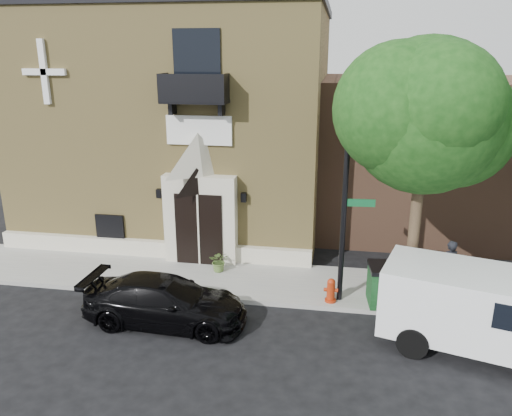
{
  "coord_description": "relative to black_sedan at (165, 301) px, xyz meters",
  "views": [
    {
      "loc": [
        3.74,
        -13.57,
        7.47
      ],
      "look_at": [
        1.13,
        2.0,
        2.51
      ],
      "focal_mm": 35.0,
      "sensor_mm": 36.0,
      "label": 1
    }
  ],
  "objects": [
    {
      "name": "ground",
      "position": [
        0.91,
        1.42,
        -0.68
      ],
      "size": [
        120.0,
        120.0,
        0.0
      ],
      "primitive_type": "plane",
      "color": "black",
      "rests_on": "ground"
    },
    {
      "name": "black_sedan",
      "position": [
        0.0,
        0.0,
        0.0
      ],
      "size": [
        4.73,
        2.02,
        1.36
      ],
      "primitive_type": "imported",
      "rotation": [
        0.0,
        0.0,
        1.54
      ],
      "color": "black",
      "rests_on": "ground"
    },
    {
      "name": "street_sign",
      "position": [
        4.92,
        1.99,
        2.52
      ],
      "size": [
        0.96,
        0.96,
        6.06
      ],
      "rotation": [
        0.0,
        0.0,
        0.06
      ],
      "color": "black",
      "rests_on": "sidewalk"
    },
    {
      "name": "cargo_van",
      "position": [
        8.87,
        -0.15,
        0.54
      ],
      "size": [
        5.7,
        3.52,
        2.18
      ],
      "rotation": [
        0.0,
        0.0,
        -0.28
      ],
      "color": "white",
      "rests_on": "ground"
    },
    {
      "name": "planter",
      "position": [
        0.76,
        3.37,
        -0.15
      ],
      "size": [
        0.78,
        0.71,
        0.76
      ],
      "primitive_type": "imported",
      "rotation": [
        0.0,
        0.0,
        0.19
      ],
      "color": "#567135",
      "rests_on": "sidewalk"
    },
    {
      "name": "sidewalk",
      "position": [
        1.91,
        2.92,
        -0.6
      ],
      "size": [
        42.0,
        3.0,
        0.15
      ],
      "primitive_type": "cube",
      "color": "gray",
      "rests_on": "ground"
    },
    {
      "name": "fire_hydrant",
      "position": [
        4.64,
        1.77,
        -0.16
      ],
      "size": [
        0.43,
        0.35,
        0.76
      ],
      "color": "#99260C",
      "rests_on": "sidewalk"
    },
    {
      "name": "dumpster",
      "position": [
        6.68,
        1.96,
        0.1
      ],
      "size": [
        1.96,
        1.22,
        1.23
      ],
      "rotation": [
        0.0,
        0.0,
        0.08
      ],
      "color": "#0F3715",
      "rests_on": "sidewalk"
    },
    {
      "name": "church",
      "position": [
        -2.07,
        9.37,
        3.96
      ],
      "size": [
        12.2,
        11.01,
        9.3
      ],
      "color": "#A8904F",
      "rests_on": "ground"
    },
    {
      "name": "street_tree_left",
      "position": [
        6.94,
        1.76,
        5.19
      ],
      "size": [
        4.97,
        4.38,
        7.77
      ],
      "color": "#38281C",
      "rests_on": "sidewalk"
    },
    {
      "name": "pedestrian_near",
      "position": [
        8.26,
        3.04,
        0.34
      ],
      "size": [
        0.75,
        0.64,
        1.73
      ],
      "primitive_type": "imported",
      "rotation": [
        0.0,
        0.0,
        3.58
      ],
      "color": "black",
      "rests_on": "sidewalk"
    }
  ]
}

